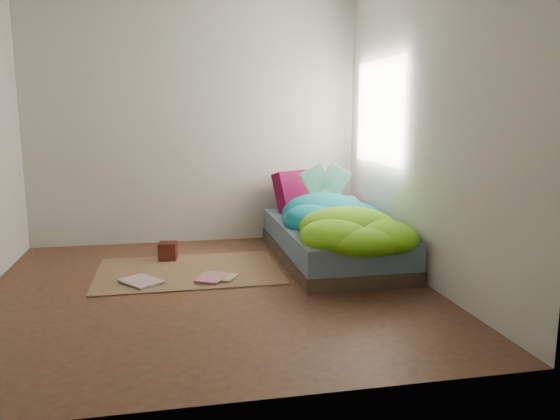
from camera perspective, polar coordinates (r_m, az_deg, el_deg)
The scene contains 12 objects.
ground at distance 4.43m, azimuth -7.24°, elevation -8.28°, with size 3.50×3.50×0.00m, color #44261A.
room_walls at distance 4.22m, azimuth -7.57°, elevation 13.21°, with size 3.54×3.54×2.62m.
bed at distance 5.29m, azimuth 5.43°, elevation -3.32°, with size 1.00×2.00×0.34m.
duvet at distance 5.01m, azimuth 6.22°, elevation -0.08°, with size 0.96×1.84×0.34m, color #085E7C, non-canonical shape.
rug at distance 4.94m, azimuth -9.48°, elevation -6.30°, with size 1.60×1.10×0.01m, color brown.
pillow_floral at distance 5.85m, azimuth 5.70°, elevation 0.32°, with size 0.55×0.34×0.12m, color white.
pillow_magenta at distance 5.90m, azimuth 1.45°, elevation 1.97°, with size 0.43×0.13×0.43m, color #48042C.
open_book at distance 5.66m, azimuth 4.80°, elevation 4.19°, with size 0.43×0.09×0.26m, color #2E872C, non-canonical shape.
wooden_box at distance 5.32m, azimuth -11.63°, elevation -4.21°, with size 0.16×0.16×0.16m, color #39100D.
floor_book_a at distance 4.60m, azimuth -15.56°, elevation -7.55°, with size 0.24×0.33×0.03m, color silver.
floor_book_b at distance 4.68m, azimuth -8.29°, elevation -6.97°, with size 0.21×0.28×0.03m, color #D87D83.
floor_book_c at distance 4.58m, azimuth -7.02°, elevation -7.33°, with size 0.22×0.30×0.02m, color tan.
Camera 1 is at (-0.29, -4.19, 1.39)m, focal length 35.00 mm.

